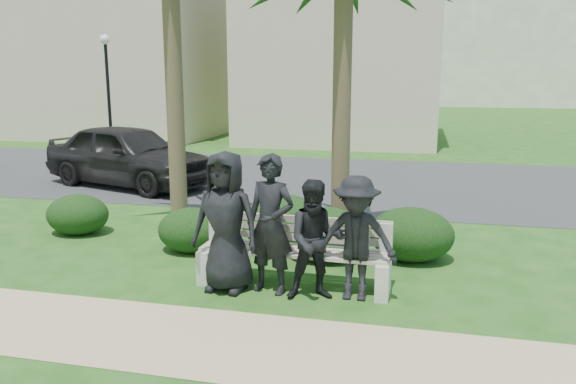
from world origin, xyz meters
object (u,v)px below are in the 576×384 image
street_lamp (107,72)px  man_b (271,224)px  man_d (356,238)px  car_a (128,155)px  man_a (226,222)px  man_c (316,240)px  park_bench (294,257)px

street_lamp → man_b: (9.51, -12.25, -2.02)m
man_d → man_b: bearing=-179.5°
car_a → man_a: bearing=-124.1°
man_c → street_lamp: bearing=114.0°
man_d → car_a: size_ratio=0.34×
park_bench → car_a: bearing=134.9°
street_lamp → car_a: (4.03, -6.03, -2.14)m
man_b → car_a: (-5.48, 6.22, -0.12)m
man_b → man_d: 1.13m
street_lamp → man_b: 15.64m
man_d → car_a: 9.07m
man_c → man_b: bearing=155.9°
park_bench → man_b: size_ratio=1.41×
park_bench → man_b: man_b is taller
man_a → man_b: man_a is taller
man_a → car_a: (-4.89, 6.29, -0.13)m
park_bench → man_b: 0.64m
street_lamp → car_a: 7.56m
man_c → car_a: bearing=118.6°
street_lamp → man_d: size_ratio=2.65×
street_lamp → man_d: (10.63, -12.24, -2.14)m
car_a → man_b: bearing=-120.6°
man_c → man_a: bearing=163.0°
man_c → car_a: size_ratio=0.33×
park_bench → car_a: (-5.74, 5.95, 0.40)m
park_bench → car_a: 8.28m
park_bench → man_a: bearing=-157.7°
man_c → car_a: car_a is taller
park_bench → man_b: bearing=-132.7°
man_b → man_d: man_b is taller
man_a → car_a: bearing=133.2°
man_b → man_c: 0.65m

